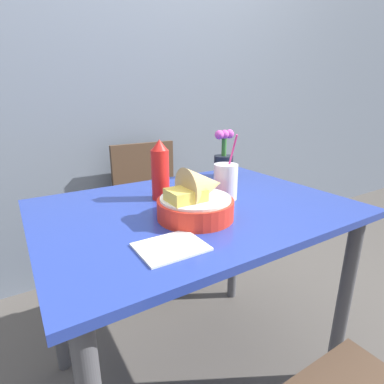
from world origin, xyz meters
TOP-DOWN VIEW (x-y plane):
  - ground_plane at (0.00, 0.00)m, footprint 12.00×12.00m
  - wall_window at (0.00, 1.02)m, footprint 7.00×0.06m
  - dining_table at (0.00, 0.00)m, footprint 1.04×0.76m
  - chair_far_window at (0.17, 0.78)m, footprint 0.40×0.40m
  - food_basket at (-0.05, -0.10)m, footprint 0.24×0.24m
  - ketchup_bottle at (-0.07, 0.12)m, footprint 0.06×0.06m
  - drink_cup at (0.13, -0.00)m, footprint 0.09×0.09m
  - flower_vase at (0.32, 0.26)m, footprint 0.10×0.09m
  - napkin at (-0.22, -0.23)m, footprint 0.17×0.13m

SIDE VIEW (x-z plane):
  - ground_plane at x=0.00m, z-range 0.00..0.00m
  - chair_far_window at x=0.17m, z-range 0.08..0.93m
  - dining_table at x=0.00m, z-range 0.26..1.01m
  - napkin at x=-0.22m, z-range 0.75..0.76m
  - food_basket at x=-0.05m, z-range 0.73..0.89m
  - drink_cup at x=0.13m, z-range 0.69..0.93m
  - flower_vase at x=0.32m, z-range 0.73..0.94m
  - ketchup_bottle at x=-0.07m, z-range 0.75..0.97m
  - wall_window at x=0.00m, z-range 0.00..2.60m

